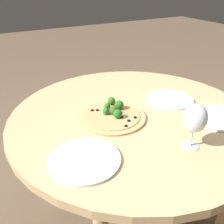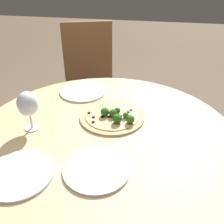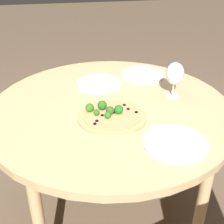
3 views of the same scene
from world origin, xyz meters
TOP-DOWN VIEW (x-y plane):
  - dining_table at (0.00, 0.00)m, footprint 1.12×1.12m
  - chair at (-0.31, 0.86)m, footprint 0.51×0.51m
  - pizza at (0.02, 0.10)m, footprint 0.30×0.30m
  - wine_glass at (-0.31, -0.04)m, footprint 0.09×0.09m
  - plate_near at (-0.20, 0.33)m, footprint 0.25×0.25m
  - plate_far at (-0.23, -0.31)m, footprint 0.24×0.24m
  - plate_side at (0.02, -0.24)m, footprint 0.23×0.23m

SIDE VIEW (x-z plane):
  - chair at x=-0.31m, z-range 0.04..1.01m
  - dining_table at x=0.00m, z-range 0.30..1.02m
  - plate_near at x=-0.20m, z-range 0.73..0.74m
  - plate_far at x=-0.23m, z-range 0.73..0.74m
  - plate_side at x=0.02m, z-range 0.73..0.74m
  - pizza at x=0.02m, z-range 0.71..0.77m
  - wine_glass at x=-0.31m, z-range 0.76..0.93m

